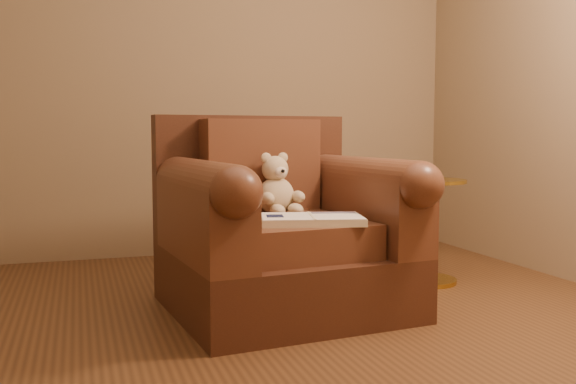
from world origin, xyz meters
name	(u,v)px	position (x,y,z in m)	size (l,w,h in m)	color
floor	(273,332)	(0.00, 0.00, 0.00)	(4.00, 4.00, 0.00)	brown
armchair	(281,234)	(0.16, 0.39, 0.38)	(1.20, 1.15, 0.99)	#412215
teddy_bear	(278,190)	(0.17, 0.48, 0.59)	(0.24, 0.27, 0.33)	#CBB48E
guidebook	(312,220)	(0.22, 0.09, 0.49)	(0.52, 0.38, 0.04)	beige
side_table	(427,227)	(1.15, 0.64, 0.33)	(0.44, 0.44, 0.62)	gold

